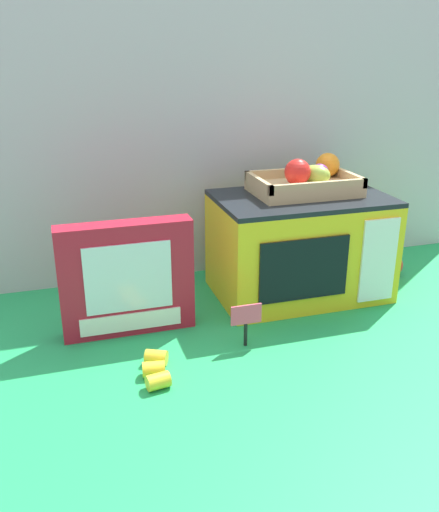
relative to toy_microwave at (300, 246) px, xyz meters
name	(u,v)px	position (x,y,z in m)	size (l,w,h in m)	color
ground_plane	(257,305)	(-0.13, -0.04, -0.13)	(1.70, 1.70, 0.00)	#219E54
display_back_panel	(226,137)	(-0.13, 0.24, 0.25)	(1.61, 0.03, 0.77)	#B7BABF
toy_microwave	(300,246)	(0.00, 0.00, 0.00)	(0.44, 0.28, 0.27)	yellow
food_groups_crate	(308,181)	(0.03, 0.03, 0.17)	(0.26, 0.18, 0.09)	tan
cookie_set_box	(127,279)	(-0.46, -0.08, 0.00)	(0.30, 0.06, 0.26)	#B2192D
price_sign	(246,319)	(-0.23, -0.23, -0.07)	(0.07, 0.01, 0.10)	black
loose_toy_banana	(156,369)	(-0.44, -0.29, -0.12)	(0.07, 0.13, 0.03)	yellow
loose_toy_apple	(392,265)	(0.31, 0.03, -0.10)	(0.06, 0.06, 0.06)	red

